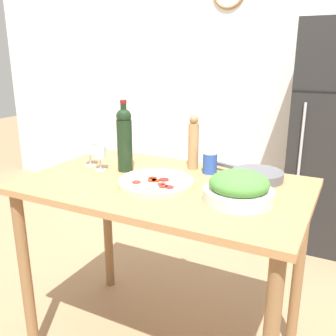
% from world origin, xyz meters
% --- Properties ---
extents(wall_back, '(6.40, 0.08, 2.60)m').
position_xyz_m(wall_back, '(-0.00, 2.01, 1.30)').
color(wall_back, silver).
rests_on(wall_back, ground_plane).
extents(prep_counter, '(1.30, 0.79, 0.92)m').
position_xyz_m(prep_counter, '(0.00, 0.00, 0.79)').
color(prep_counter, '#A87A4C').
rests_on(prep_counter, ground_plane).
extents(wine_bottle, '(0.08, 0.08, 0.36)m').
position_xyz_m(wine_bottle, '(-0.26, 0.08, 1.09)').
color(wine_bottle, black).
rests_on(wine_bottle, prep_counter).
extents(wine_glass_near, '(0.06, 0.06, 0.13)m').
position_xyz_m(wine_glass_near, '(-0.38, 0.03, 1.01)').
color(wine_glass_near, silver).
rests_on(wine_glass_near, prep_counter).
extents(wine_glass_far, '(0.06, 0.06, 0.13)m').
position_xyz_m(wine_glass_far, '(-0.48, 0.07, 1.01)').
color(wine_glass_far, silver).
rests_on(wine_glass_far, prep_counter).
extents(pepper_mill, '(0.05, 0.05, 0.28)m').
position_xyz_m(pepper_mill, '(0.03, 0.27, 1.06)').
color(pepper_mill, '#AD7F51').
rests_on(pepper_mill, prep_counter).
extents(salad_bowl, '(0.28, 0.28, 0.13)m').
position_xyz_m(salad_bowl, '(0.37, -0.07, 0.98)').
color(salad_bowl, silver).
rests_on(salad_bowl, prep_counter).
extents(homemade_pizza, '(0.34, 0.34, 0.04)m').
position_xyz_m(homemade_pizza, '(-0.01, -0.06, 0.94)').
color(homemade_pizza, beige).
rests_on(homemade_pizza, prep_counter).
extents(salt_canister, '(0.07, 0.07, 0.11)m').
position_xyz_m(salt_canister, '(0.13, 0.23, 0.98)').
color(salt_canister, '#284CA3').
rests_on(salt_canister, prep_counter).
extents(cast_iron_skillet, '(0.38, 0.24, 0.04)m').
position_xyz_m(cast_iron_skillet, '(0.37, 0.24, 0.95)').
color(cast_iron_skillet, '#56565B').
rests_on(cast_iron_skillet, prep_counter).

